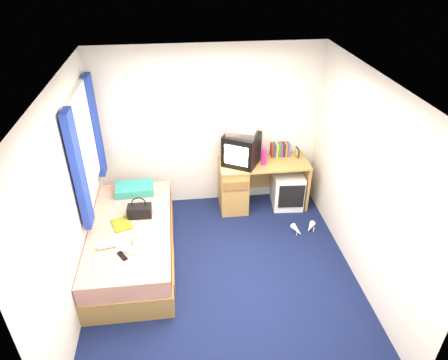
{
  "coord_description": "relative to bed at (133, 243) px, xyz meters",
  "views": [
    {
      "loc": [
        -0.42,
        -3.54,
        3.56
      ],
      "look_at": [
        0.09,
        0.7,
        0.94
      ],
      "focal_mm": 32.0,
      "sensor_mm": 36.0,
      "label": 1
    }
  ],
  "objects": [
    {
      "name": "desk",
      "position": [
        1.59,
        1.02,
        0.14
      ],
      "size": [
        1.3,
        0.55,
        0.75
      ],
      "color": "tan",
      "rests_on": "ground"
    },
    {
      "name": "remote_control",
      "position": [
        -0.04,
        -0.54,
        0.28
      ],
      "size": [
        0.13,
        0.16,
        0.02
      ],
      "primitive_type": "cube",
      "rotation": [
        0.0,
        0.0,
        0.59
      ],
      "color": "black",
      "rests_on": "bed"
    },
    {
      "name": "pink_water_bottle",
      "position": [
        1.85,
        0.95,
        0.6
      ],
      "size": [
        0.08,
        0.08,
        0.23
      ],
      "primitive_type": "cylinder",
      "rotation": [
        0.0,
        0.0,
        -0.06
      ],
      "color": "#E92082",
      "rests_on": "desk"
    },
    {
      "name": "window_assembly",
      "position": [
        -0.45,
        0.48,
        1.15
      ],
      "size": [
        0.11,
        1.42,
        1.4
      ],
      "color": "silver",
      "rests_on": "room_shell"
    },
    {
      "name": "water_bottle",
      "position": [
        -0.22,
        -0.38,
        0.31
      ],
      "size": [
        0.21,
        0.1,
        0.07
      ],
      "primitive_type": "cylinder",
      "rotation": [
        0.0,
        1.57,
        0.17
      ],
      "color": "silver",
      "rests_on": "bed"
    },
    {
      "name": "magazine",
      "position": [
        -0.1,
        0.03,
        0.28
      ],
      "size": [
        0.29,
        0.34,
        0.01
      ],
      "primitive_type": "cube",
      "rotation": [
        0.0,
        0.0,
        0.35
      ],
      "color": "#C4DB18",
      "rests_on": "bed"
    },
    {
      "name": "bed",
      "position": [
        0.0,
        0.0,
        0.0
      ],
      "size": [
        1.01,
        2.0,
        0.54
      ],
      "color": "tan",
      "rests_on": "ground"
    },
    {
      "name": "storage_cube",
      "position": [
        2.24,
        0.96,
        0.01
      ],
      "size": [
        0.47,
        0.47,
        0.55
      ],
      "primitive_type": "cube",
      "rotation": [
        0.0,
        0.0,
        -0.07
      ],
      "color": "white",
      "rests_on": "ground"
    },
    {
      "name": "white_heels",
      "position": [
        2.32,
        0.29,
        -0.23
      ],
      "size": [
        0.38,
        0.27,
        0.09
      ],
      "color": "silver",
      "rests_on": "ground"
    },
    {
      "name": "pillow",
      "position": [
        0.01,
        0.75,
        0.33
      ],
      "size": [
        0.53,
        0.35,
        0.11
      ],
      "primitive_type": "cube",
      "rotation": [
        0.0,
        0.0,
        0.05
      ],
      "color": "#185EA0",
      "rests_on": "bed"
    },
    {
      "name": "colour_swatch_fan",
      "position": [
        0.03,
        -0.48,
        0.28
      ],
      "size": [
        0.22,
        0.17,
        0.01
      ],
      "primitive_type": "cube",
      "rotation": [
        0.0,
        0.0,
        -0.54
      ],
      "color": "gold",
      "rests_on": "bed"
    },
    {
      "name": "vcr",
      "position": [
        1.53,
        1.02,
        0.98
      ],
      "size": [
        0.48,
        0.42,
        0.08
      ],
      "primitive_type": "cube",
      "rotation": [
        0.0,
        0.0,
        -0.39
      ],
      "color": "#B4B4B7",
      "rests_on": "crt_tv"
    },
    {
      "name": "towel",
      "position": [
        0.25,
        -0.29,
        0.33
      ],
      "size": [
        0.37,
        0.33,
        0.11
      ],
      "primitive_type": "cube",
      "rotation": [
        0.0,
        0.0,
        -0.22
      ],
      "color": "white",
      "rests_on": "bed"
    },
    {
      "name": "crt_tv",
      "position": [
        1.53,
        1.02,
        0.71
      ],
      "size": [
        0.61,
        0.59,
        0.45
      ],
      "rotation": [
        0.0,
        0.0,
        -0.52
      ],
      "color": "black",
      "rests_on": "desk"
    },
    {
      "name": "room_shell",
      "position": [
        1.1,
        -0.42,
        1.18
      ],
      "size": [
        3.4,
        3.4,
        3.4
      ],
      "color": "white",
      "rests_on": "ground"
    },
    {
      "name": "handbag",
      "position": [
        0.11,
        0.19,
        0.35
      ],
      "size": [
        0.3,
        0.18,
        0.28
      ],
      "rotation": [
        0.0,
        0.0,
        -0.03
      ],
      "color": "black",
      "rests_on": "bed"
    },
    {
      "name": "ground",
      "position": [
        1.1,
        -0.42,
        -0.27
      ],
      "size": [
        3.4,
        3.4,
        0.0
      ],
      "primitive_type": "plane",
      "color": "#0C1438",
      "rests_on": "ground"
    },
    {
      "name": "aerosol_can",
      "position": [
        1.75,
        1.06,
        0.56
      ],
      "size": [
        0.06,
        0.06,
        0.16
      ],
      "primitive_type": "cylinder",
      "rotation": [
        0.0,
        0.0,
        0.34
      ],
      "color": "white",
      "rests_on": "desk"
    },
    {
      "name": "picture_frame",
      "position": [
        2.39,
        1.12,
        0.55
      ],
      "size": [
        0.03,
        0.12,
        0.14
      ],
      "primitive_type": "cube",
      "rotation": [
        0.0,
        0.0,
        0.07
      ],
      "color": "#332411",
      "rests_on": "desk"
    },
    {
      "name": "book_row",
      "position": [
        2.14,
        1.18,
        0.58
      ],
      "size": [
        0.27,
        0.13,
        0.2
      ],
      "color": "maroon",
      "rests_on": "desk"
    }
  ]
}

